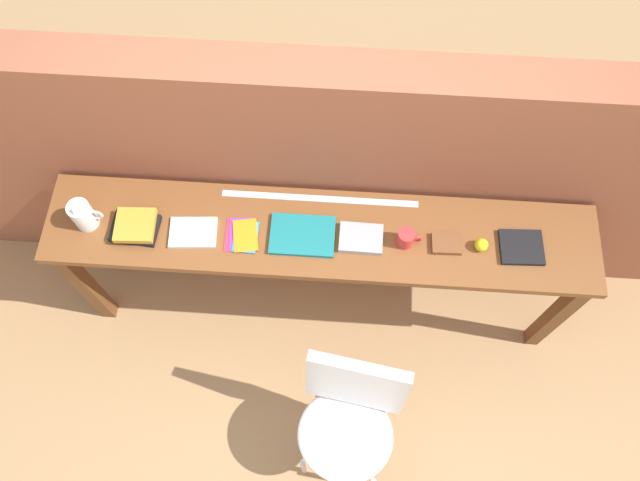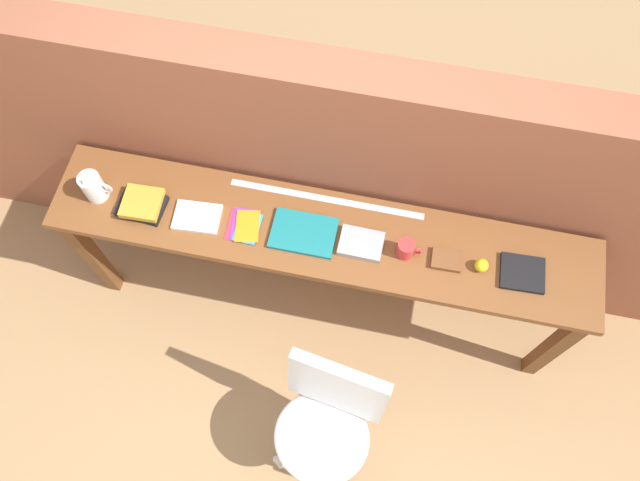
# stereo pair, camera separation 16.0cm
# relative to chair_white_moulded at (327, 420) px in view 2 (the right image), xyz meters

# --- Properties ---
(ground_plane) EXTENTS (40.00, 40.00, 0.00)m
(ground_plane) POSITION_rel_chair_white_moulded_xyz_m (-0.18, 0.45, -0.53)
(ground_plane) COLOR tan
(brick_wall_back) EXTENTS (6.00, 0.20, 1.59)m
(brick_wall_back) POSITION_rel_chair_white_moulded_xyz_m (-0.18, 1.09, 0.27)
(brick_wall_back) COLOR #935138
(brick_wall_back) RESTS_ON ground
(sideboard) EXTENTS (2.50, 0.44, 0.88)m
(sideboard) POSITION_rel_chair_white_moulded_xyz_m (-0.18, 0.75, 0.21)
(sideboard) COLOR brown
(sideboard) RESTS_ON ground
(chair_white_moulded) EXTENTS (0.51, 0.52, 0.89)m
(chair_white_moulded) POSITION_rel_chair_white_moulded_xyz_m (0.00, 0.00, 0.00)
(chair_white_moulded) COLOR white
(chair_white_moulded) RESTS_ON ground
(pitcher_white) EXTENTS (0.14, 0.10, 0.18)m
(pitcher_white) POSITION_rel_chair_white_moulded_xyz_m (-1.23, 0.72, 0.43)
(pitcher_white) COLOR white
(pitcher_white) RESTS_ON sideboard
(book_stack_leftmost) EXTENTS (0.22, 0.17, 0.06)m
(book_stack_leftmost) POSITION_rel_chair_white_moulded_xyz_m (-1.00, 0.70, 0.38)
(book_stack_leftmost) COLOR black
(book_stack_leftmost) RESTS_ON sideboard
(magazine_cycling) EXTENTS (0.22, 0.16, 0.02)m
(magazine_cycling) POSITION_rel_chair_white_moulded_xyz_m (-0.75, 0.70, 0.36)
(magazine_cycling) COLOR white
(magazine_cycling) RESTS_ON sideboard
(pamphlet_pile_colourful) EXTENTS (0.16, 0.18, 0.01)m
(pamphlet_pile_colourful) POSITION_rel_chair_white_moulded_xyz_m (-0.53, 0.70, 0.36)
(pamphlet_pile_colourful) COLOR #E5334C
(pamphlet_pile_colourful) RESTS_ON sideboard
(book_open_centre) EXTENTS (0.29, 0.20, 0.02)m
(book_open_centre) POSITION_rel_chair_white_moulded_xyz_m (-0.26, 0.72, 0.36)
(book_open_centre) COLOR #19757A
(book_open_centre) RESTS_ON sideboard
(book_grey_hardcover) EXTENTS (0.20, 0.15, 0.03)m
(book_grey_hardcover) POSITION_rel_chair_white_moulded_xyz_m (0.00, 0.72, 0.37)
(book_grey_hardcover) COLOR #9E9EA3
(book_grey_hardcover) RESTS_ON sideboard
(mug) EXTENTS (0.11, 0.08, 0.09)m
(mug) POSITION_rel_chair_white_moulded_xyz_m (0.20, 0.72, 0.40)
(mug) COLOR red
(mug) RESTS_ON sideboard
(leather_journal_brown) EXTENTS (0.13, 0.10, 0.02)m
(leather_journal_brown) POSITION_rel_chair_white_moulded_xyz_m (0.38, 0.72, 0.37)
(leather_journal_brown) COLOR brown
(leather_journal_brown) RESTS_ON sideboard
(sports_ball_small) EXTENTS (0.06, 0.06, 0.06)m
(sports_ball_small) POSITION_rel_chair_white_moulded_xyz_m (0.53, 0.72, 0.38)
(sports_ball_small) COLOR yellow
(sports_ball_small) RESTS_ON sideboard
(book_repair_rightmost) EXTENTS (0.20, 0.18, 0.02)m
(book_repair_rightmost) POSITION_rel_chair_white_moulded_xyz_m (0.71, 0.73, 0.36)
(book_repair_rightmost) COLOR black
(book_repair_rightmost) RESTS_ON sideboard
(ruler_metal_back_edge) EXTENTS (0.91, 0.03, 0.00)m
(ruler_metal_back_edge) POSITION_rel_chair_white_moulded_xyz_m (-0.19, 0.92, 0.35)
(ruler_metal_back_edge) COLOR silver
(ruler_metal_back_edge) RESTS_ON sideboard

